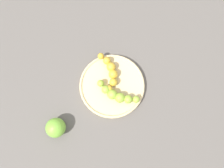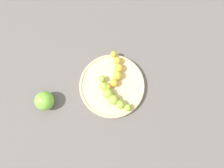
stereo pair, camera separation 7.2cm
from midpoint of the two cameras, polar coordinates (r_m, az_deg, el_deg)
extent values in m
plane|color=#56514C|center=(0.76, 2.67, -1.24)|extent=(2.40, 2.40, 0.00)
cylinder|color=#D1B784|center=(0.75, 2.70, -1.09)|extent=(0.24, 0.24, 0.02)
torus|color=#D1B784|center=(0.74, 2.73, -0.94)|extent=(0.24, 0.24, 0.01)
sphere|color=gold|center=(0.72, 1.64, -1.64)|extent=(0.02, 0.02, 0.02)
sphere|color=gold|center=(0.73, 3.24, -0.10)|extent=(0.03, 0.03, 0.03)
sphere|color=gold|center=(0.73, 4.24, 1.83)|extent=(0.03, 0.03, 0.03)
sphere|color=gold|center=(0.74, 4.56, 3.93)|extent=(0.03, 0.03, 0.03)
sphere|color=gold|center=(0.75, 4.18, 5.98)|extent=(0.03, 0.03, 0.03)
sphere|color=gold|center=(0.76, 3.16, 7.80)|extent=(0.02, 0.02, 0.02)
sphere|color=#8CAD38|center=(0.73, -0.05, 0.87)|extent=(0.03, 0.03, 0.03)
sphere|color=#8CAD38|center=(0.72, 0.56, -1.29)|extent=(0.03, 0.03, 0.03)
sphere|color=#8CAD38|center=(0.72, 1.68, -3.29)|extent=(0.04, 0.04, 0.04)
sphere|color=#8CAD38|center=(0.71, 3.25, -5.00)|extent=(0.04, 0.04, 0.04)
sphere|color=#8CAD38|center=(0.71, 5.20, -6.31)|extent=(0.03, 0.03, 0.03)
sphere|color=#8CAD38|center=(0.71, 7.39, -7.14)|extent=(0.03, 0.03, 0.03)
sphere|color=#72B238|center=(0.74, -15.80, -5.13)|extent=(0.07, 0.07, 0.07)
camera|label=1|loc=(0.04, -87.08, 11.77)|focal=32.70mm
camera|label=2|loc=(0.04, 92.92, -11.77)|focal=32.70mm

